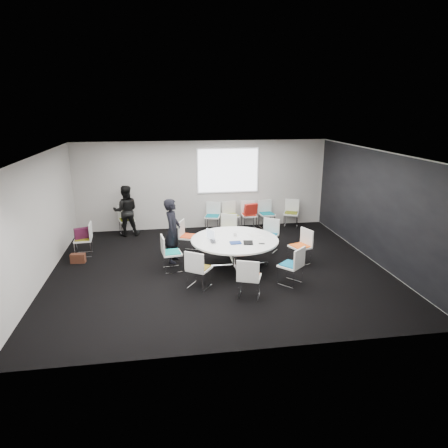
{
  "coord_description": "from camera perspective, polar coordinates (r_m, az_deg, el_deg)",
  "views": [
    {
      "loc": [
        -1.25,
        -9.03,
        3.83
      ],
      "look_at": [
        0.2,
        0.4,
        1.0
      ],
      "focal_mm": 32.0,
      "sensor_mm": 36.0,
      "label": 1
    }
  ],
  "objects": [
    {
      "name": "conference_table",
      "position": [
        9.75,
        1.53,
        -3.27
      ],
      "size": [
        2.12,
        2.12,
        0.73
      ],
      "color": "silver",
      "rests_on": "ground"
    },
    {
      "name": "chair_back_d",
      "position": [
        13.12,
        6.09,
        0.7
      ],
      "size": [
        0.5,
        0.49,
        0.88
      ],
      "rotation": [
        0.0,
        0.0,
        3.24
      ],
      "color": "silver",
      "rests_on": "ground"
    },
    {
      "name": "chair_ring_g",
      "position": [
        8.35,
        3.57,
        -8.69
      ],
      "size": [
        0.59,
        0.58,
        0.88
      ],
      "rotation": [
        0.0,
        0.0,
        5.92
      ],
      "color": "silver",
      "rests_on": "ground"
    },
    {
      "name": "red_jacket",
      "position": [
        12.63,
        3.84,
        2.13
      ],
      "size": [
        0.47,
        0.28,
        0.36
      ],
      "primitive_type": "cube",
      "rotation": [
        0.17,
        0.0,
        0.3
      ],
      "color": "#AB1D15",
      "rests_on": "chair_back_c"
    },
    {
      "name": "projection_screen",
      "position": [
        12.81,
        0.57,
        7.62
      ],
      "size": [
        1.9,
        0.03,
        1.35
      ],
      "primitive_type": "cube",
      "color": "white",
      "rests_on": "room_shell"
    },
    {
      "name": "laptop",
      "position": [
        9.5,
        -1.34,
        -2.45
      ],
      "size": [
        0.2,
        0.3,
        0.02
      ],
      "primitive_type": "imported",
      "rotation": [
        0.0,
        0.0,
        1.54
      ],
      "color": "#333338",
      "rests_on": "conference_table"
    },
    {
      "name": "phone",
      "position": [
        9.39,
        5.43,
        -2.8
      ],
      "size": [
        0.15,
        0.1,
        0.01
      ],
      "primitive_type": "cube",
      "rotation": [
        0.0,
        0.0,
        -0.27
      ],
      "color": "black",
      "rests_on": "conference_table"
    },
    {
      "name": "laptop_lid",
      "position": [
        9.63,
        -1.95,
        -1.44
      ],
      "size": [
        0.16,
        0.27,
        0.22
      ],
      "primitive_type": "cube",
      "rotation": [
        0.0,
        0.0,
        2.08
      ],
      "color": "silver",
      "rests_on": "conference_table"
    },
    {
      "name": "papers_front",
      "position": [
        9.8,
        4.89,
        -1.96
      ],
      "size": [
        0.34,
        0.27,
        0.0
      ],
      "primitive_type": "cube",
      "rotation": [
        0.0,
        0.0,
        0.21
      ],
      "color": "silver",
      "rests_on": "conference_table"
    },
    {
      "name": "chair_ring_f",
      "position": [
        8.77,
        -3.61,
        -7.41
      ],
      "size": [
        0.63,
        0.63,
        0.88
      ],
      "rotation": [
        0.0,
        0.0,
        5.69
      ],
      "color": "silver",
      "rests_on": "ground"
    },
    {
      "name": "chair_back_b",
      "position": [
        12.87,
        0.96,
        0.49
      ],
      "size": [
        0.53,
        0.52,
        0.88
      ],
      "rotation": [
        0.0,
        0.0,
        3.31
      ],
      "color": "silver",
      "rests_on": "ground"
    },
    {
      "name": "chair_ring_e",
      "position": [
        9.73,
        -7.52,
        -5.06
      ],
      "size": [
        0.51,
        0.52,
        0.88
      ],
      "rotation": [
        0.0,
        0.0,
        4.86
      ],
      "color": "silver",
      "rests_on": "ground"
    },
    {
      "name": "chair_ring_c",
      "position": [
        11.34,
        0.53,
        -1.75
      ],
      "size": [
        0.58,
        0.58,
        0.88
      ],
      "rotation": [
        0.0,
        0.0,
        2.8
      ],
      "color": "silver",
      "rests_on": "ground"
    },
    {
      "name": "chair_back_a",
      "position": [
        12.77,
        -1.65,
        0.34
      ],
      "size": [
        0.57,
        0.56,
        0.88
      ],
      "rotation": [
        0.0,
        0.0,
        2.85
      ],
      "color": "silver",
      "rests_on": "ground"
    },
    {
      "name": "cup",
      "position": [
        9.88,
        1.59,
        -1.49
      ],
      "size": [
        0.08,
        0.08,
        0.09
      ],
      "primitive_type": "cylinder",
      "color": "white",
      "rests_on": "conference_table"
    },
    {
      "name": "person_back",
      "position": [
        12.45,
        -13.86,
        1.84
      ],
      "size": [
        0.8,
        0.64,
        1.56
      ],
      "primitive_type": "imported",
      "rotation": [
        0.0,
        0.0,
        3.21
      ],
      "color": "black",
      "rests_on": "ground"
    },
    {
      "name": "chair_ring_h",
      "position": [
        9.05,
        9.52,
        -6.84
      ],
      "size": [
        0.64,
        0.64,
        0.88
      ],
      "rotation": [
        0.0,
        0.0,
        7.01
      ],
      "color": "silver",
      "rests_on": "ground"
    },
    {
      "name": "chair_back_c",
      "position": [
        12.96,
        3.59,
        0.56
      ],
      "size": [
        0.47,
        0.46,
        0.88
      ],
      "rotation": [
        0.0,
        0.0,
        3.17
      ],
      "color": "silver",
      "rests_on": "ground"
    },
    {
      "name": "chair_person_back",
      "position": [
        12.74,
        -13.66,
        -0.16
      ],
      "size": [
        0.56,
        0.55,
        0.88
      ],
      "rotation": [
        0.0,
        0.0,
        3.39
      ],
      "color": "silver",
      "rests_on": "ground"
    },
    {
      "name": "tablet_folio",
      "position": [
        9.38,
        1.66,
        -2.69
      ],
      "size": [
        0.27,
        0.21,
        0.03
      ],
      "primitive_type": "cube",
      "rotation": [
        0.0,
        0.0,
        0.03
      ],
      "color": "navy",
      "rests_on": "conference_table"
    },
    {
      "name": "chair_ring_d",
      "position": [
        10.84,
        -5.08,
        -2.69
      ],
      "size": [
        0.59,
        0.6,
        0.88
      ],
      "rotation": [
        0.0,
        0.0,
        4.32
      ],
      "color": "silver",
      "rests_on": "ground"
    },
    {
      "name": "notebook_black",
      "position": [
        9.41,
        3.47,
        -2.67
      ],
      "size": [
        0.27,
        0.33,
        0.02
      ],
      "primitive_type": "cube",
      "rotation": [
        0.0,
        0.0,
        -0.17
      ],
      "color": "black",
      "rests_on": "conference_table"
    },
    {
      "name": "chair_ring_b",
      "position": [
        10.98,
        6.36,
        -2.47
      ],
      "size": [
        0.64,
        0.63,
        0.88
      ],
      "rotation": [
        0.0,
        0.0,
        2.5
      ],
      "color": "silver",
      "rests_on": "ground"
    },
    {
      "name": "chair_back_e",
      "position": [
        13.31,
        9.53,
        0.79
      ],
      "size": [
        0.6,
        0.59,
        0.88
      ],
      "rotation": [
        0.0,
        0.0,
        2.73
      ],
      "color": "silver",
      "rests_on": "ground"
    },
    {
      "name": "chair_ring_a",
      "position": [
        10.24,
        10.79,
        -4.09
      ],
      "size": [
        0.58,
        0.59,
        0.88
      ],
      "rotation": [
        0.0,
        0.0,
        1.93
      ],
      "color": "silver",
      "rests_on": "ground"
    },
    {
      "name": "papers_right",
      "position": [
        10.03,
        4.42,
        -1.53
      ],
      "size": [
        0.35,
        0.29,
        0.0
      ],
      "primitive_type": "cube",
      "rotation": [
        0.0,
        0.0,
        0.29
      ],
      "color": "silver",
      "rests_on": "conference_table"
    },
    {
      "name": "maroon_bag",
      "position": [
        11.12,
        -19.58,
        -1.24
      ],
      "size": [
        0.42,
        0.28,
        0.28
      ],
      "primitive_type": "cube",
      "rotation": [
        0.0,
        0.0,
        0.39
      ],
      "color": "#431229",
      "rests_on": "chair_spare_left"
    },
    {
      "name": "person_main",
      "position": [
        10.1,
        -7.37,
        -0.96
      ],
      "size": [
        0.52,
        0.67,
        1.64
      ],
      "primitive_type": "imported",
      "rotation": [
        0.0,
        0.0,
        1.34
      ],
      "color": "black",
      "rests_on": "ground"
    },
    {
      "name": "chair_spare_left",
      "position": [
        11.22,
        -19.33,
        -2.91
      ],
      "size": [
        0.47,
        0.48,
        0.88
      ],
      "rotation": [
        0.0,
        0.0,
        1.63
      ],
      "color": "silver",
      "rests_on": "ground"
    },
    {
      "name": "room_shell",
      "position": [
        9.45,
        -0.26,
        1.62
      ],
      "size": [
        8.08,
        7.08,
        2.88
      ],
      "color": "black",
      "rests_on": "ground"
    },
    {
      "name": "brown_bag",
      "position": [
        10.8,
        -20.13,
        -4.62
      ],
      "size": [
        0.37,
        0.19,
        0.24
      ],
      "primitive_type": "cube",
      "rotation": [
        0.0,
        0.0,
        -0.09
      ],
      "color": "#452216",
      "rests_on": "ground"
    }
  ]
}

